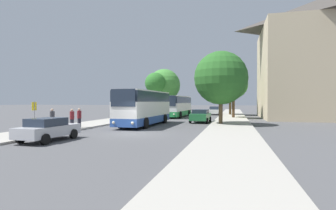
# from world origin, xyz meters

# --- Properties ---
(ground_plane) EXTENTS (300.00, 300.00, 0.00)m
(ground_plane) POSITION_xyz_m (0.00, 0.00, 0.00)
(ground_plane) COLOR #4C4C4F
(ground_plane) RESTS_ON ground
(sidewalk_left) EXTENTS (4.00, 120.00, 0.15)m
(sidewalk_left) POSITION_xyz_m (-7.00, 0.00, 0.07)
(sidewalk_left) COLOR #A39E93
(sidewalk_left) RESTS_ON ground_plane
(sidewalk_right) EXTENTS (4.00, 120.00, 0.15)m
(sidewalk_right) POSITION_xyz_m (7.00, 0.00, 0.07)
(sidewalk_right) COLOR #A39E93
(sidewalk_right) RESTS_ON ground_plane
(building_right_background) EXTENTS (18.93, 14.70, 17.25)m
(building_right_background) POSITION_xyz_m (20.64, 22.22, 8.63)
(building_right_background) COLOR #C6B28E
(building_right_background) RESTS_ON ground_plane
(bus_front) EXTENTS (2.86, 10.35, 3.45)m
(bus_front) POSITION_xyz_m (-1.39, 6.62, 1.84)
(bus_front) COLOR #2D519E
(bus_front) RESTS_ON ground_plane
(bus_middle) EXTENTS (2.88, 11.10, 3.24)m
(bus_middle) POSITION_xyz_m (-1.30, 21.69, 1.73)
(bus_middle) COLOR #238942
(bus_middle) RESTS_ON ground_plane
(parked_car_left_curb) EXTENTS (2.04, 4.07, 1.40)m
(parked_car_left_curb) POSITION_xyz_m (-3.63, -4.68, 0.74)
(parked_car_left_curb) COLOR #B7B7BC
(parked_car_left_curb) RESTS_ON ground_plane
(parked_car_right_near) EXTENTS (2.19, 4.09, 1.49)m
(parked_car_right_near) POSITION_xyz_m (3.62, 11.48, 0.79)
(parked_car_right_near) COLOR #236B38
(parked_car_right_near) RESTS_ON ground_plane
(parked_car_right_far) EXTENTS (2.06, 4.46, 1.50)m
(parked_car_right_far) POSITION_xyz_m (3.88, 29.91, 0.78)
(parked_car_right_far) COLOR silver
(parked_car_right_far) RESTS_ON ground_plane
(bus_stop_sign) EXTENTS (0.08, 0.45, 2.25)m
(bus_stop_sign) POSITION_xyz_m (-6.82, -2.16, 1.56)
(bus_stop_sign) COLOR gray
(bus_stop_sign) RESTS_ON sidewalk_left
(pedestrian_waiting_near) EXTENTS (0.36, 0.36, 1.64)m
(pedestrian_waiting_near) POSITION_xyz_m (-5.85, 0.99, 0.97)
(pedestrian_waiting_near) COLOR #23232D
(pedestrian_waiting_near) RESTS_ON sidewalk_left
(pedestrian_waiting_far) EXTENTS (0.36, 0.36, 1.66)m
(pedestrian_waiting_far) POSITION_xyz_m (-5.78, 1.94, 0.98)
(pedestrian_waiting_far) COLOR #23232D
(pedestrian_waiting_far) RESTS_ON sidewalk_left
(pedestrian_walking_back) EXTENTS (0.36, 0.36, 1.69)m
(pedestrian_walking_back) POSITION_xyz_m (-6.76, -0.30, 1.00)
(pedestrian_walking_back) COLOR #23232D
(pedestrian_walking_back) RESTS_ON sidewalk_left
(tree_left_near) EXTENTS (6.69, 6.69, 9.02)m
(tree_left_near) POSITION_xyz_m (-6.81, 34.46, 5.81)
(tree_left_near) COLOR brown
(tree_left_near) RESTS_ON sidewalk_left
(tree_left_far) EXTENTS (4.12, 4.12, 7.97)m
(tree_left_far) POSITION_xyz_m (-7.74, 31.19, 6.02)
(tree_left_far) COLOR #47331E
(tree_left_far) RESTS_ON sidewalk_left
(tree_right_near) EXTENTS (5.51, 5.51, 7.99)m
(tree_right_near) POSITION_xyz_m (6.66, 28.60, 5.38)
(tree_right_near) COLOR #513D23
(tree_right_near) RESTS_ON sidewalk_right
(tree_right_mid) EXTENTS (4.01, 4.01, 6.69)m
(tree_right_mid) POSITION_xyz_m (7.22, 19.99, 4.81)
(tree_right_mid) COLOR #47331E
(tree_right_mid) RESTS_ON sidewalk_right
(tree_right_far) EXTENTS (5.45, 5.45, 7.39)m
(tree_right_far) POSITION_xyz_m (5.98, 9.01, 4.80)
(tree_right_far) COLOR brown
(tree_right_far) RESTS_ON sidewalk_right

